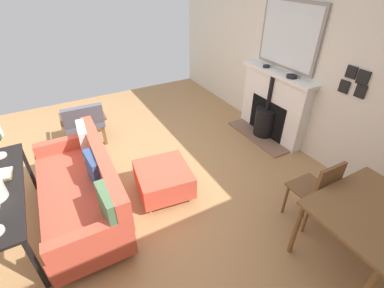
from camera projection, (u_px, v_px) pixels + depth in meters
ground_plane at (141, 178)px, 3.89m from camera, size 5.19×6.39×0.01m
wall_left at (291, 55)px, 4.16m from camera, size 0.12×6.39×2.77m
fireplace at (271, 109)px, 4.61m from camera, size 0.53×1.42×1.14m
mirror_over_mantel at (289, 35)px, 3.99m from camera, size 0.04×1.12×0.96m
mantel_bowl_near at (266, 66)px, 4.44m from camera, size 0.12×0.12×0.04m
mantel_bowl_far at (292, 76)px, 4.04m from camera, size 0.16×0.16×0.04m
sofa at (84, 190)px, 3.16m from camera, size 0.83×1.83×0.84m
ottoman at (163, 179)px, 3.51m from camera, size 0.74×0.77×0.39m
armchair_accent at (84, 120)px, 4.38m from camera, size 0.70×0.62×0.78m
console_table at (1, 194)px, 2.71m from camera, size 0.44×1.61×0.72m
dining_table at (370, 216)px, 2.48m from camera, size 1.06×0.82×0.73m
dining_chair_near_fireplace at (318, 189)px, 2.94m from camera, size 0.41×0.41×0.90m
photo_gallery_row at (355, 82)px, 3.33m from camera, size 0.02×0.35×0.36m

